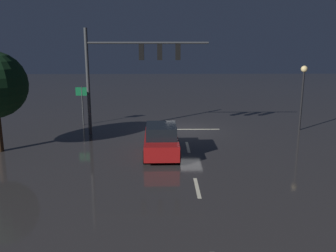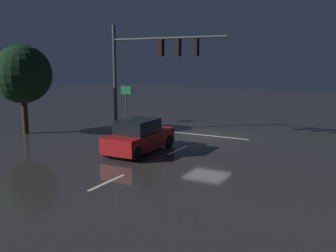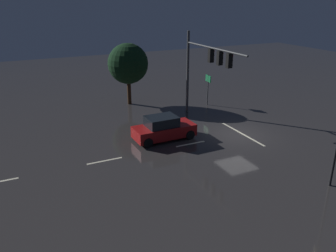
% 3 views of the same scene
% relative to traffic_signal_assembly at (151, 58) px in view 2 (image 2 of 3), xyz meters
% --- Properties ---
extents(ground_plane, '(80.00, 80.00, 0.00)m').
position_rel_traffic_signal_assembly_xyz_m(ground_plane, '(-3.48, -0.87, -4.75)').
color(ground_plane, '#2D2B2B').
extents(traffic_signal_assembly, '(7.83, 0.47, 6.86)m').
position_rel_traffic_signal_assembly_xyz_m(traffic_signal_assembly, '(0.00, 0.00, 0.00)').
color(traffic_signal_assembly, '#383A3D').
rests_on(traffic_signal_assembly, ground_plane).
extents(lane_dash_far, '(0.16, 2.20, 0.01)m').
position_rel_traffic_signal_assembly_xyz_m(lane_dash_far, '(-3.48, 3.13, -4.74)').
color(lane_dash_far, beige).
rests_on(lane_dash_far, ground_plane).
extents(lane_dash_mid, '(0.16, 2.20, 0.01)m').
position_rel_traffic_signal_assembly_xyz_m(lane_dash_mid, '(-3.48, 9.13, -4.74)').
color(lane_dash_mid, beige).
rests_on(lane_dash_mid, ground_plane).
extents(stop_bar, '(5.00, 0.16, 0.01)m').
position_rel_traffic_signal_assembly_xyz_m(stop_bar, '(-3.48, -1.18, -4.74)').
color(stop_bar, beige).
rests_on(stop_bar, ground_plane).
extents(car_approaching, '(1.97, 4.40, 1.70)m').
position_rel_traffic_signal_assembly_xyz_m(car_approaching, '(-1.93, 4.44, -3.95)').
color(car_approaching, maroon).
rests_on(car_approaching, ground_plane).
extents(route_sign, '(0.90, 0.11, 2.82)m').
position_rel_traffic_signal_assembly_xyz_m(route_sign, '(3.81, -2.67, -2.71)').
color(route_sign, '#383A3D').
rests_on(route_sign, ground_plane).
extents(tree_right_near, '(3.64, 3.64, 5.59)m').
position_rel_traffic_signal_assembly_xyz_m(tree_right_near, '(7.17, 3.74, -0.99)').
color(tree_right_near, '#382314').
rests_on(tree_right_near, ground_plane).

